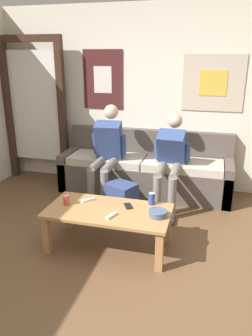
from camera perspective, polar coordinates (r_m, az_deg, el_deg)
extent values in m
plane|color=brown|center=(3.03, -5.38, -19.37)|extent=(18.00, 18.00, 0.00)
cube|color=silver|center=(4.79, 4.61, 11.81)|extent=(10.00, 0.05, 2.55)
cube|color=#471E1E|center=(4.92, -4.05, 15.08)|extent=(0.60, 0.01, 0.84)
cube|color=silver|center=(4.91, -4.07, 15.08)|extent=(0.27, 0.01, 0.38)
cube|color=beige|center=(4.65, 14.94, 14.10)|extent=(0.81, 0.01, 0.74)
cube|color=gold|center=(4.64, 14.94, 14.10)|extent=(0.37, 0.01, 0.33)
cube|color=#382319|center=(5.48, -19.62, 9.06)|extent=(0.10, 0.10, 2.05)
cube|color=#382319|center=(5.03, -11.01, 8.99)|extent=(0.10, 0.10, 2.05)
cube|color=#382319|center=(5.17, -16.61, 20.83)|extent=(1.00, 0.10, 0.10)
cube|color=silver|center=(5.24, -15.49, 10.19)|extent=(0.82, 0.02, 1.64)
cube|color=#564C47|center=(4.89, 4.01, 1.79)|extent=(2.39, 0.13, 0.86)
cube|color=#564C47|center=(4.63, 3.10, -2.03)|extent=(2.39, 0.57, 0.42)
cube|color=#564C47|center=(4.96, -9.81, -0.12)|extent=(0.12, 0.57, 0.54)
cube|color=#564C47|center=(4.53, 17.27, -2.58)|extent=(0.12, 0.57, 0.54)
cube|color=beige|center=(4.68, -3.28, 1.56)|extent=(1.05, 0.53, 0.10)
cube|color=beige|center=(4.47, 9.89, 0.45)|extent=(1.05, 0.53, 0.10)
cube|color=#B27F4C|center=(3.29, -3.09, -7.47)|extent=(1.24, 0.62, 0.03)
cube|color=#B27F4C|center=(3.79, -10.02, -7.56)|extent=(0.07, 0.07, 0.39)
cube|color=#B27F4C|center=(3.50, 7.24, -9.79)|extent=(0.07, 0.07, 0.39)
cube|color=#B27F4C|center=(3.39, -13.66, -11.20)|extent=(0.07, 0.07, 0.39)
cube|color=#B27F4C|center=(3.07, 5.83, -14.26)|extent=(0.07, 0.07, 0.39)
cylinder|color=gray|center=(4.28, -5.21, 0.51)|extent=(0.11, 0.42, 0.11)
cylinder|color=gray|center=(4.18, -6.09, -3.58)|extent=(0.10, 0.10, 0.49)
cube|color=#232328|center=(4.23, -6.32, -7.03)|extent=(0.11, 0.25, 0.05)
cylinder|color=gray|center=(4.22, -2.92, 0.31)|extent=(0.11, 0.42, 0.11)
cylinder|color=gray|center=(4.13, -3.76, -3.85)|extent=(0.10, 0.10, 0.49)
cube|color=#232328|center=(4.17, -3.99, -7.34)|extent=(0.11, 0.25, 0.05)
cube|color=#33477F|center=(4.44, -2.96, 4.64)|extent=(0.37, 0.38, 0.57)
sphere|color=beige|center=(4.46, -2.59, 9.77)|extent=(0.19, 0.19, 0.19)
cylinder|color=#33477F|center=(4.52, -5.26, 4.28)|extent=(0.08, 0.12, 0.30)
cylinder|color=#33477F|center=(4.40, -0.50, 3.96)|extent=(0.08, 0.12, 0.30)
cylinder|color=gray|center=(4.07, 6.05, -0.52)|extent=(0.11, 0.43, 0.11)
cylinder|color=gray|center=(3.96, 5.41, -4.91)|extent=(0.10, 0.10, 0.49)
cube|color=#232328|center=(4.01, 5.12, -8.53)|extent=(0.11, 0.25, 0.05)
cylinder|color=gray|center=(4.05, 8.56, -0.74)|extent=(0.11, 0.43, 0.11)
cylinder|color=gray|center=(3.94, 8.00, -5.16)|extent=(0.10, 0.10, 0.49)
cube|color=#232328|center=(3.98, 7.70, -8.81)|extent=(0.11, 0.25, 0.05)
cube|color=#33477F|center=(4.31, 8.05, 3.43)|extent=(0.37, 0.45, 0.52)
sphere|color=beige|center=(4.41, 8.56, 8.15)|extent=(0.19, 0.19, 0.19)
cylinder|color=#33477F|center=(4.37, 5.54, 3.11)|extent=(0.08, 0.14, 0.27)
cylinder|color=#33477F|center=(4.33, 10.61, 2.71)|extent=(0.08, 0.14, 0.27)
cube|color=navy|center=(4.03, -0.82, -5.45)|extent=(0.42, 0.38, 0.41)
cube|color=navy|center=(3.99, -1.95, -7.20)|extent=(0.25, 0.18, 0.18)
cylinder|color=#475B75|center=(3.16, 5.60, -7.88)|extent=(0.17, 0.17, 0.06)
torus|color=#475B75|center=(3.14, 5.62, -7.48)|extent=(0.18, 0.18, 0.02)
cylinder|color=#B24C42|center=(3.42, -10.35, -5.49)|extent=(0.06, 0.06, 0.10)
cylinder|color=black|center=(3.39, -10.41, -4.59)|extent=(0.00, 0.00, 0.01)
cylinder|color=#28479E|center=(3.38, 4.48, -5.36)|extent=(0.07, 0.07, 0.12)
cylinder|color=silver|center=(3.35, 4.51, -4.40)|extent=(0.06, 0.06, 0.00)
cube|color=white|center=(3.14, -2.54, -8.30)|extent=(0.08, 0.15, 0.02)
cylinder|color=#333842|center=(3.16, -2.19, -7.85)|extent=(0.01, 0.01, 0.00)
cube|color=white|center=(3.48, -6.63, -5.58)|extent=(0.12, 0.13, 0.02)
cylinder|color=#333842|center=(3.48, -6.16, -5.26)|extent=(0.01, 0.01, 0.00)
cube|color=black|center=(3.34, 0.39, -6.63)|extent=(0.12, 0.15, 0.01)
cube|color=black|center=(3.34, 0.39, -6.54)|extent=(0.11, 0.14, 0.00)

